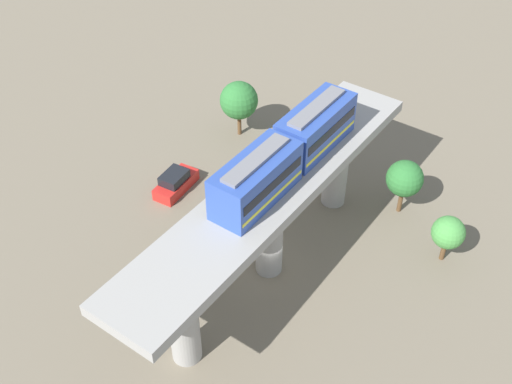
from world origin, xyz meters
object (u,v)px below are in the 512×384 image
parked_car_red (176,183)px  tree_far_corner (448,233)px  train (287,152)px  parked_car_yellow (191,246)px  tree_near_viaduct (405,179)px  tree_mid_lot (239,100)px

parked_car_red → tree_far_corner: (-21.05, -5.52, 1.91)m
train → parked_car_yellow: (5.53, 4.00, -8.71)m
tree_near_viaduct → parked_car_yellow: bearing=52.0°
train → parked_car_red: 14.27m
tree_near_viaduct → tree_mid_lot: size_ratio=0.89×
train → parked_car_red: (11.27, -0.85, -8.71)m
tree_near_viaduct → tree_mid_lot: (16.62, -0.96, 0.33)m
parked_car_yellow → tree_near_viaduct: tree_near_viaduct is taller
train → parked_car_red: train is taller
parked_car_red → parked_car_yellow: (-5.74, 4.85, 0.00)m
tree_mid_lot → tree_far_corner: size_ratio=1.37×
tree_near_viaduct → tree_far_corner: (-4.91, 2.93, -0.64)m
tree_far_corner → parked_car_yellow: bearing=34.1°
parked_car_red → tree_mid_lot: 9.85m
train → parked_car_yellow: bearing=35.9°
tree_mid_lot → tree_near_viaduct: bearing=176.7°
parked_car_red → parked_car_yellow: bearing=133.8°
train → tree_far_corner: (-9.78, -6.37, -6.80)m
parked_car_yellow → tree_far_corner: bearing=-144.5°
train → tree_near_viaduct: train is taller
train → tree_near_viaduct: 12.18m
parked_car_yellow → tree_near_viaduct: bearing=-126.6°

